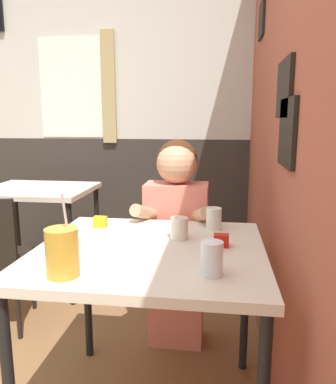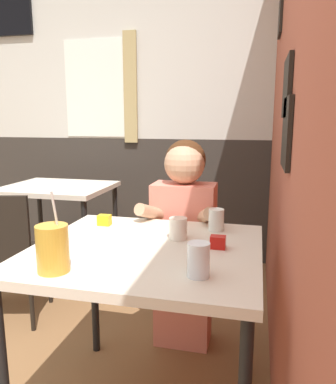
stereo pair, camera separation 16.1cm
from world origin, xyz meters
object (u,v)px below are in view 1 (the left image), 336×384
object	(u,v)px
background_table	(38,200)
cocktail_pitcher	(62,252)
main_table	(150,265)
person_seated	(176,237)

from	to	relation	value
background_table	cocktail_pitcher	size ratio (longest dim) A/B	2.82
main_table	background_table	size ratio (longest dim) A/B	1.15
main_table	cocktail_pitcher	bearing A→B (deg)	-126.52
main_table	person_seated	bearing A→B (deg)	86.01
person_seated	cocktail_pitcher	world-z (taller)	person_seated
cocktail_pitcher	person_seated	bearing A→B (deg)	73.14
background_table	cocktail_pitcher	distance (m)	1.74
person_seated	cocktail_pitcher	xyz separation A→B (m)	(-0.27, -0.89, 0.22)
person_seated	main_table	bearing A→B (deg)	-93.99
cocktail_pitcher	background_table	bearing A→B (deg)	119.33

